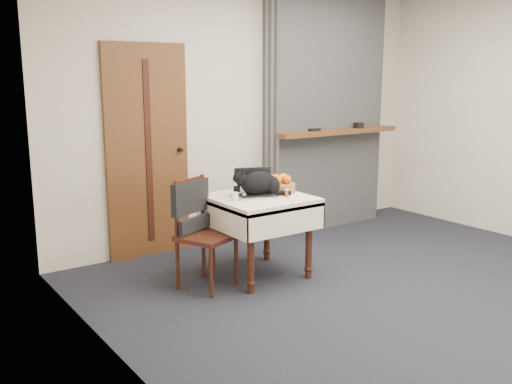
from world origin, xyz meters
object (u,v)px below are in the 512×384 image
Objects in this scene: cream_jar at (234,197)px; chair at (197,218)px; door at (147,152)px; pill_bottle at (287,193)px; fruit_basket at (280,185)px; laptop at (255,189)px; cat at (260,184)px; side_table at (260,209)px.

chair is (-0.27, 0.13, -0.16)m from cream_jar.
door is 1.44m from pill_bottle.
cream_jar is 0.46m from pill_bottle.
cream_jar is 0.53m from fruit_basket.
cream_jar is at bearing -47.44° from chair.
cat is at bearing 18.25° from laptop.
door reaches higher than cat.
pill_bottle is (0.69, -1.24, -0.26)m from door.
side_table is 0.31m from fruit_basket.
laptop is 0.25m from cream_jar.
fruit_basket reaches higher than side_table.
cream_jar is at bearing -174.13° from side_table.
pill_bottle is (0.21, -0.18, -0.02)m from laptop.
chair is at bearing -167.39° from laptop.
side_table is at bearing -64.89° from door.
cat reaches higher than side_table.
door is 1.08m from chair.
door is 1.32m from fruit_basket.
side_table is at bearing 5.87° from cream_jar.
laptop is 5.67× the size of cream_jar.
chair is (-0.51, 0.07, -0.19)m from laptop.
door is 1.19m from laptop.
cat is (0.05, -0.00, 0.04)m from laptop.
laptop is 0.45× the size of chair.
cream_jar is 0.35m from chair.
pill_bottle is 0.21m from fruit_basket.
fruit_basket is (0.52, 0.08, 0.03)m from cream_jar.
fruit_basket is at bearing 21.22° from cat.
side_table is 1.68× the size of cat.
laptop is 5.74× the size of pill_bottle.
pill_bottle is (0.45, -0.12, 0.00)m from cream_jar.
chair is at bearing 154.52° from cream_jar.
cream_jar and pill_bottle have the same top height.
chair is (-0.55, 0.10, -0.02)m from side_table.
cream_jar is 0.26× the size of fruit_basket.
side_table is 11.19× the size of pill_bottle.
laptop reaches higher than pill_bottle.
chair is at bearing -171.81° from cat.
pill_bottle is at bearing -41.06° from chair.
cream_jar is (0.24, -1.12, -0.26)m from door.
fruit_basket is at bearing 24.73° from laptop.
pill_bottle is at bearing -39.94° from side_table.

